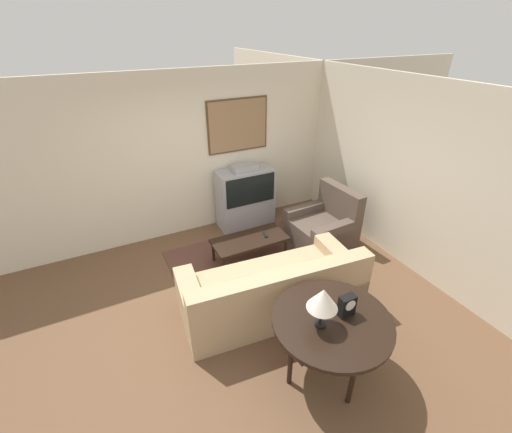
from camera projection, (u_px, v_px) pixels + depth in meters
The scene contains 12 objects.
ground_plane at pixel (241, 301), 4.62m from camera, with size 12.00×12.00×0.00m, color brown.
wall_back at pixel (186, 157), 5.60m from camera, with size 12.00×0.10×2.70m.
wall_right at pixel (403, 174), 4.98m from camera, with size 0.06×12.00×2.70m.
area_rug at pixel (246, 257), 5.46m from camera, with size 2.34×1.47×0.01m.
tv at pixel (245, 197), 6.13m from camera, with size 1.00×0.46×1.15m.
couch at pixel (273, 291), 4.36m from camera, with size 2.36×1.20×0.84m.
armchair at pixel (323, 227), 5.70m from camera, with size 0.96×0.95×0.96m.
coffee_table at pixel (250, 241), 5.25m from camera, with size 1.15×0.53×0.39m.
console_table at pixel (332, 324), 3.34m from camera, with size 1.18×1.18×0.78m.
table_lamp at pixel (323, 299), 3.08m from camera, with size 0.29×0.29×0.44m.
mantel_clock at pixel (347, 306), 3.31m from camera, with size 0.16×0.10×0.23m.
remote at pixel (265, 234), 5.32m from camera, with size 0.08×0.17×0.02m.
Camera 1 is at (-1.37, -3.17, 3.28)m, focal length 24.00 mm.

